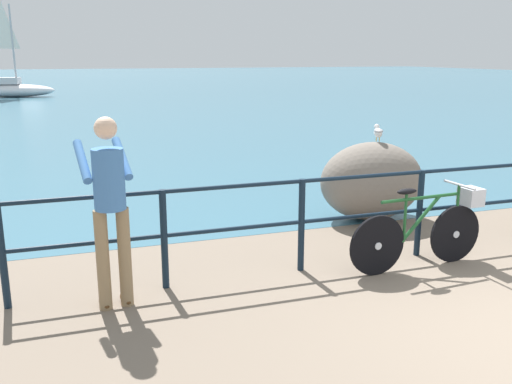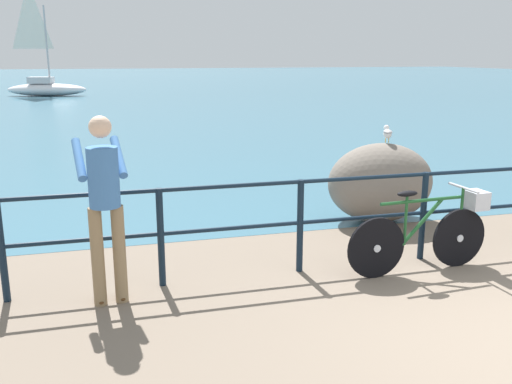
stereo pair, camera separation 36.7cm
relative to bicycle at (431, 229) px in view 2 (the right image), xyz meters
name	(u,v)px [view 2 (the right image)]	position (x,y,z in m)	size (l,w,h in m)	color
ground_plane	(190,112)	(0.10, 18.22, -0.51)	(120.00, 120.00, 0.10)	#756656
sea_surface	(143,81)	(0.10, 46.65, -0.46)	(120.00, 90.00, 0.01)	#38667A
promenade_railing	(424,205)	(0.10, 0.34, 0.18)	(8.96, 0.07, 1.02)	black
bicycle	(431,229)	(0.00, 0.00, 0.00)	(1.70, 0.48, 0.92)	black
person_at_railing	(105,202)	(-3.38, 0.06, 0.53)	(0.50, 0.66, 1.78)	#8C7251
breakwater_boulder_main	(380,183)	(0.34, 1.85, 0.09)	(1.52, 1.09, 1.11)	slate
seagull	(387,133)	(0.44, 1.91, 0.78)	(0.20, 0.34, 0.23)	gold
sailboat	(45,83)	(-6.48, 28.87, 0.24)	(4.58, 2.23, 6.16)	white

